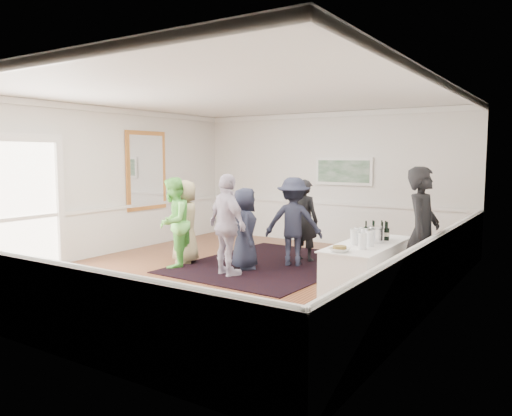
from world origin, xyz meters
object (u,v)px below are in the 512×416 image
Objects in this scene: serving_table at (367,270)px; guest_green at (173,222)px; bartender at (422,233)px; ice_bucket at (376,235)px; nut_bowl at (340,249)px; guest_tan at (185,222)px; guest_dark_a at (293,222)px; guest_navy at (245,229)px; guest_dark_b at (305,220)px; guest_lilac at (227,225)px.

serving_table is 1.18× the size of guest_green.
bartender reaches higher than ice_bucket.
ice_bucket is 0.92× the size of nut_bowl.
bartender is at bearing 26.30° from serving_table.
guest_dark_a is at bearing 75.55° from guest_tan.
nut_bowl reaches higher than serving_table.
nut_bowl is at bearing -157.37° from guest_navy.
ice_bucket is at bearing 129.36° from guest_dark_a.
bartender reaches higher than guest_navy.
bartender is 7.66× the size of ice_bucket.
guest_dark_b is at bearing 62.89° from bartender.
ice_bucket is (3.97, 0.18, 0.08)m from guest_green.
guest_tan is at bearing 176.72° from ice_bucket.
guest_tan is 0.91× the size of guest_lilac.
guest_tan is 1.42m from guest_lilac.
guest_dark_a is (-2.70, 0.96, -0.13)m from bartender.
guest_tan is 0.96× the size of guest_green.
guest_tan is at bearing 46.31° from guest_dark_b.
guest_green is 1.04× the size of guest_dark_b.
guest_dark_a is (1.90, 1.35, -0.00)m from guest_green.
guest_lilac is at bearing 82.14° from guest_dark_b.
ice_bucket reaches higher than nut_bowl.
guest_lilac reaches higher than guest_navy.
guest_lilac is at bearing -178.88° from serving_table.
bartender is 1.19× the size of guest_dark_b.
serving_table is 2.64m from guest_lilac.
serving_table is 1.12× the size of guest_lilac.
guest_dark_a is 2.87m from nut_bowl.
guest_navy is (-2.63, 0.55, 0.36)m from serving_table.
guest_dark_a is at bearing 101.70° from guest_dark_b.
nut_bowl is at bearing 58.24° from guest_green.
nut_bowl is at bearing 32.36° from guest_tan.
guest_dark_a is (0.60, 1.36, -0.05)m from guest_lilac.
serving_table is at bearing 44.47° from guest_tan.
guest_navy is 5.97× the size of ice_bucket.
ice_bucket is (2.09, -1.70, 0.11)m from guest_dark_b.
guest_green is at bearing 54.03° from guest_dark_b.
bartender is 1.28× the size of guest_navy.
guest_green reaches higher than serving_table.
guest_dark_a is at bearing 71.94° from bartender.
guest_tan is (-3.94, 0.37, 0.42)m from serving_table.
guest_green is (-4.60, -0.39, -0.13)m from bartender.
guest_green is at bearing 76.31° from guest_navy.
guest_tan is at bearing 59.17° from guest_navy.
serving_table is at bearing -118.04° from ice_bucket.
guest_green reaches higher than nut_bowl.
guest_dark_b is at bearing -63.95° from guest_navy.
guest_navy is (1.32, 0.18, -0.06)m from guest_tan.
bartender is at bearing 18.41° from ice_bucket.
serving_table is 2.43m from guest_dark_a.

